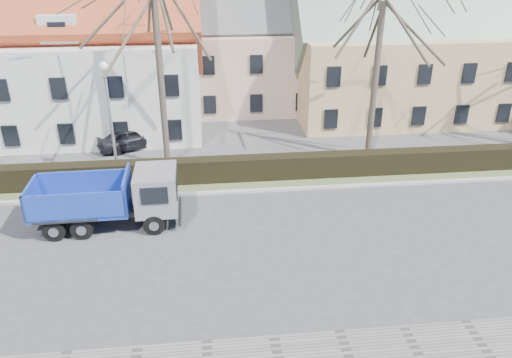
{
  "coord_description": "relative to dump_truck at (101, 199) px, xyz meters",
  "views": [
    {
      "loc": [
        0.28,
        -18.54,
        11.94
      ],
      "look_at": [
        2.57,
        2.81,
        1.6
      ],
      "focal_mm": 35.0,
      "sensor_mm": 36.0,
      "label": 1
    }
  ],
  "objects": [
    {
      "name": "building_pink",
      "position": [
        8.55,
        18.06,
        2.63
      ],
      "size": [
        10.8,
        8.8,
        8.0
      ],
      "primitive_type": null,
      "color": "#CBA58F",
      "rests_on": "ground"
    },
    {
      "name": "tree_2",
      "position": [
        14.55,
        6.56,
        4.13
      ],
      "size": [
        8.0,
        8.0,
        11.0
      ],
      "primitive_type": null,
      "color": "#473C31",
      "rests_on": "ground"
    },
    {
      "name": "building_yellow",
      "position": [
        20.55,
        15.06,
        2.88
      ],
      "size": [
        18.8,
        10.8,
        8.5
      ],
      "primitive_type": null,
      "color": "tan",
      "rests_on": "ground"
    },
    {
      "name": "curb_far",
      "position": [
        4.55,
        2.66,
        -1.31
      ],
      "size": [
        80.0,
        0.3,
        0.12
      ],
      "primitive_type": "cube",
      "color": "#A3A29D",
      "rests_on": "ground"
    },
    {
      "name": "hedge",
      "position": [
        4.55,
        4.06,
        -0.72
      ],
      "size": [
        60.0,
        0.9,
        1.3
      ],
      "primitive_type": "cube",
      "color": "black",
      "rests_on": "ground"
    },
    {
      "name": "parked_car_a",
      "position": [
        0.19,
        9.5,
        -0.64
      ],
      "size": [
        4.58,
        3.19,
        1.45
      ],
      "primitive_type": "imported",
      "rotation": [
        0.0,
        0.0,
        1.96
      ],
      "color": "black",
      "rests_on": "ground"
    },
    {
      "name": "cart_frame",
      "position": [
        2.31,
        2.12,
        -1.06
      ],
      "size": [
        0.77,
        0.6,
        0.62
      ],
      "primitive_type": null,
      "rotation": [
        0.0,
        0.0,
        0.35
      ],
      "color": "silver",
      "rests_on": "ground"
    },
    {
      "name": "ground",
      "position": [
        4.55,
        -1.94,
        -1.37
      ],
      "size": [
        120.0,
        120.0,
        0.0
      ],
      "primitive_type": "plane",
      "color": "#434345"
    },
    {
      "name": "streetlight",
      "position": [
        -0.09,
        5.06,
        1.91
      ],
      "size": [
        0.51,
        0.51,
        6.55
      ],
      "primitive_type": null,
      "color": "#9EA0A3",
      "rests_on": "ground"
    },
    {
      "name": "dump_truck",
      "position": [
        0.0,
        0.0,
        0.0
      ],
      "size": [
        6.87,
        2.65,
        2.73
      ],
      "primitive_type": null,
      "rotation": [
        0.0,
        0.0,
        0.02
      ],
      "color": "#163198",
      "rests_on": "ground"
    },
    {
      "name": "tree_1",
      "position": [
        2.55,
        6.56,
        4.96
      ],
      "size": [
        9.2,
        9.2,
        12.65
      ],
      "primitive_type": null,
      "color": "#473C31",
      "rests_on": "ground"
    },
    {
      "name": "grass_strip",
      "position": [
        4.55,
        4.26,
        -1.32
      ],
      "size": [
        80.0,
        3.0,
        0.1
      ],
      "primitive_type": "cube",
      "color": "#4E5E35",
      "rests_on": "ground"
    }
  ]
}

